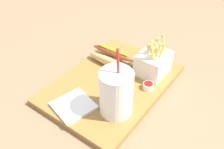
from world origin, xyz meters
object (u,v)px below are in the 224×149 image
object	(u,v)px
fries_basket	(153,63)
hot_dog_1	(112,58)
soda_cup	(116,93)
napkin_stack	(73,106)
ketchup_cup_1	(148,86)

from	to	relation	value
fries_basket	hot_dog_1	bearing A→B (deg)	107.85
soda_cup	napkin_stack	xyz separation A→B (m)	(-0.06, 0.11, -0.06)
napkin_stack	hot_dog_1	bearing A→B (deg)	7.30
soda_cup	hot_dog_1	bearing A→B (deg)	38.73
hot_dog_1	fries_basket	bearing A→B (deg)	-72.15
fries_basket	napkin_stack	distance (m)	0.30
hot_dog_1	ketchup_cup_1	bearing A→B (deg)	-102.29
soda_cup	fries_basket	world-z (taller)	soda_cup
ketchup_cup_1	napkin_stack	bearing A→B (deg)	145.48
hot_dog_1	napkin_stack	size ratio (longest dim) A/B	1.67
ketchup_cup_1	napkin_stack	world-z (taller)	ketchup_cup_1
soda_cup	fries_basket	xyz separation A→B (m)	(0.22, 0.00, -0.03)
soda_cup	fries_basket	size ratio (longest dim) A/B	1.47
soda_cup	hot_dog_1	distance (m)	0.23
napkin_stack	fries_basket	bearing A→B (deg)	-20.91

